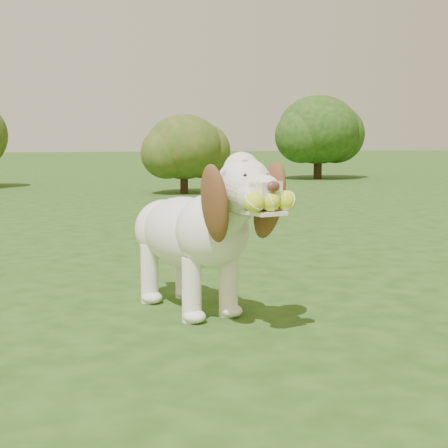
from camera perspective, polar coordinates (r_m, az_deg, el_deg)
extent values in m
plane|color=#1E3F12|center=(4.20, -10.79, -5.64)|extent=(80.00, 80.00, 0.00)
ellipsoid|color=white|center=(3.69, -3.16, -0.71)|extent=(0.59, 0.81, 0.38)
ellipsoid|color=white|center=(3.45, -0.97, -0.53)|extent=(0.47, 0.47, 0.37)
ellipsoid|color=white|center=(3.91, -4.95, -0.44)|extent=(0.43, 0.43, 0.34)
cylinder|color=white|center=(3.31, 0.30, 0.88)|extent=(0.28, 0.34, 0.29)
sphere|color=white|center=(3.18, 1.68, 3.19)|extent=(0.33, 0.33, 0.26)
sphere|color=white|center=(3.20, 1.46, 4.49)|extent=(0.22, 0.22, 0.17)
cube|color=white|center=(3.06, 3.22, 2.92)|extent=(0.15, 0.18, 0.07)
ellipsoid|color=#592D28|center=(2.99, 4.13, 3.13)|extent=(0.07, 0.06, 0.05)
cube|color=white|center=(3.06, 3.38, 0.95)|extent=(0.19, 0.20, 0.02)
ellipsoid|color=brown|center=(3.12, -0.79, 1.69)|extent=(0.19, 0.28, 0.41)
ellipsoid|color=brown|center=(3.28, 3.80, 1.96)|extent=(0.21, 0.24, 0.41)
cylinder|color=white|center=(4.04, -5.94, 0.43)|extent=(0.12, 0.20, 0.14)
cylinder|color=white|center=(3.46, -2.70, -5.47)|extent=(0.13, 0.13, 0.33)
cylinder|color=white|center=(3.57, 0.37, -5.07)|extent=(0.13, 0.13, 0.33)
cylinder|color=white|center=(3.88, -6.20, -4.12)|extent=(0.13, 0.13, 0.33)
cylinder|color=white|center=(3.98, -3.36, -3.81)|extent=(0.13, 0.13, 0.33)
sphere|color=#EAF52F|center=(2.97, 2.53, 1.81)|extent=(0.11, 0.11, 0.09)
sphere|color=#EAF52F|center=(3.02, 3.87, 1.89)|extent=(0.11, 0.11, 0.09)
sphere|color=#EAF52F|center=(3.07, 5.17, 1.96)|extent=(0.11, 0.11, 0.09)
cylinder|color=#382314|center=(11.35, -3.33, 3.61)|extent=(0.13, 0.13, 0.42)
ellipsoid|color=#123C13|center=(11.33, -3.36, 6.42)|extent=(1.25, 1.25, 1.07)
cylinder|color=#382314|center=(15.45, 7.80, 4.84)|extent=(0.18, 0.18, 0.59)
ellipsoid|color=#123C13|center=(15.43, 7.85, 7.77)|extent=(1.78, 1.78, 1.51)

